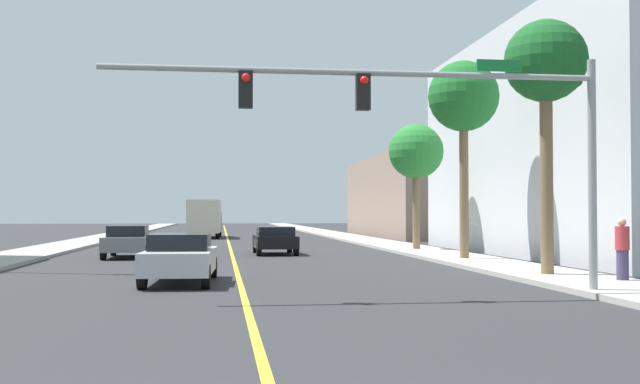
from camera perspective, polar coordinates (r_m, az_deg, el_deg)
The scene contains 15 objects.
ground at distance 47.57m, azimuth -6.84°, elevation -3.95°, with size 192.00×192.00×0.00m, color #2D2D30.
sidewalk_left at distance 48.38m, azimuth -18.06°, elevation -3.75°, with size 2.98×168.00×0.15m, color #9E9B93.
sidewalk_right at distance 48.59m, azimuth 4.33°, elevation -3.81°, with size 2.98×168.00×0.15m, color #B2ADA3.
lane_marking_center at distance 47.57m, azimuth -6.84°, elevation -3.94°, with size 0.16×144.00×0.01m, color yellow.
building_right_near at distance 39.06m, azimuth 22.51°, elevation 3.40°, with size 13.63×23.21×10.57m, color silver.
building_right_far at distance 65.75m, azimuth 8.90°, elevation -0.35°, with size 11.78×24.10×6.71m, color gray.
traffic_signal_mast at distance 18.02m, azimuth 8.64°, elevation 5.78°, with size 11.68×0.36×5.52m.
palm_near at distance 24.16m, azimuth 16.59°, elevation 8.99°, with size 2.49×2.49×7.66m.
palm_mid at distance 31.59m, azimuth 10.73°, elevation 6.87°, with size 2.88×2.88×8.01m.
palm_far at distance 39.08m, azimuth 7.23°, elevation 2.93°, with size 2.80×2.80×6.37m.
car_gray at distance 34.64m, azimuth -14.23°, elevation -3.57°, with size 1.93×4.52×1.41m.
car_black at distance 36.24m, azimuth -3.40°, elevation -3.58°, with size 1.98×3.99×1.32m.
car_silver at distance 21.72m, azimuth -10.43°, elevation -4.86°, with size 2.03×4.59×1.39m.
delivery_truck at distance 60.52m, azimuth -8.63°, elevation -1.92°, with size 2.65×8.27×2.96m.
pedestrian at distance 22.29m, azimuth 21.76°, elevation -4.01°, with size 0.38×0.38×1.68m.
Camera 1 is at (-0.56, -5.52, 1.98)m, focal length 42.60 mm.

